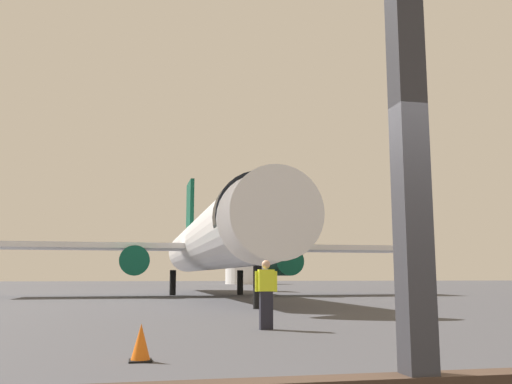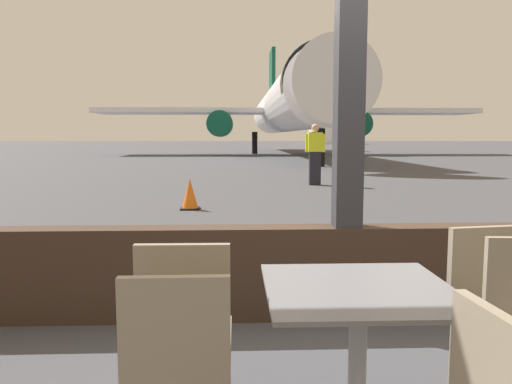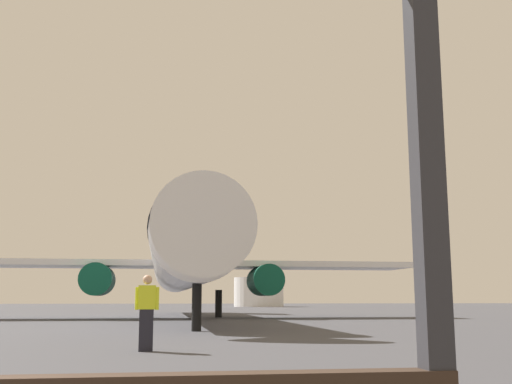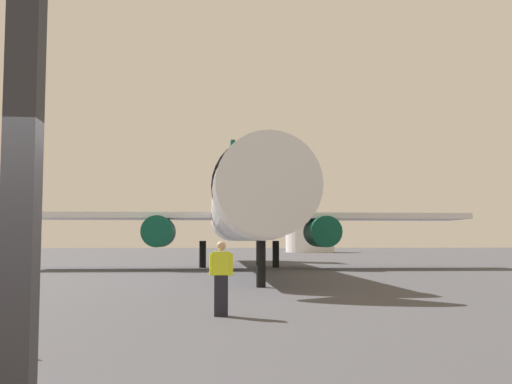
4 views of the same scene
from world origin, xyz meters
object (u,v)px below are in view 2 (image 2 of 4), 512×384
(cafe_chair_side_extra, at_px, (178,362))
(fuel_storage_tank, at_px, (329,132))
(dining_table, at_px, (358,354))
(airplane, at_px, (288,107))
(cafe_chair_aisle_left, at_px, (186,324))
(ground_crew_worker, at_px, (315,153))
(traffic_cone, at_px, (190,195))
(cafe_chair_aisle_right, at_px, (496,307))

(cafe_chair_side_extra, relative_size, fuel_storage_tank, 0.12)
(dining_table, distance_m, airplane, 36.23)
(cafe_chair_aisle_left, xyz_separation_m, ground_crew_worker, (2.49, 12.20, 0.35))
(cafe_chair_aisle_left, bearing_deg, traffic_cone, 94.98)
(airplane, bearing_deg, ground_crew_worker, -94.01)
(cafe_chair_side_extra, bearing_deg, ground_crew_worker, 78.76)
(cafe_chair_aisle_right, height_order, traffic_cone, cafe_chair_aisle_right)
(cafe_chair_aisle_left, height_order, cafe_chair_aisle_right, same)
(cafe_chair_aisle_right, bearing_deg, dining_table, -161.70)
(ground_crew_worker, bearing_deg, cafe_chair_side_extra, -101.24)
(fuel_storage_tank, bearing_deg, cafe_chair_aisle_right, -99.94)
(cafe_chair_aisle_left, distance_m, cafe_chair_side_extra, 0.32)
(cafe_chair_aisle_right, bearing_deg, fuel_storage_tank, 80.06)
(ground_crew_worker, xyz_separation_m, fuel_storage_tank, (15.00, 79.26, 1.26))
(cafe_chair_aisle_right, xyz_separation_m, traffic_cone, (-2.14, 7.25, -0.28))
(cafe_chair_aisle_right, xyz_separation_m, fuel_storage_tank, (16.00, 91.28, 1.60))
(cafe_chair_aisle_right, distance_m, airplane, 35.92)
(traffic_cone, bearing_deg, cafe_chair_aisle_right, -73.57)
(dining_table, bearing_deg, fuel_storage_tank, 79.64)
(cafe_chair_side_extra, relative_size, ground_crew_worker, 0.51)
(airplane, xyz_separation_m, ground_crew_worker, (-1.66, -23.66, -2.69))
(fuel_storage_tank, bearing_deg, ground_crew_worker, -100.72)
(dining_table, xyz_separation_m, airplane, (3.39, 35.93, 3.16))
(cafe_chair_aisle_left, xyz_separation_m, traffic_cone, (-0.65, 7.42, -0.28))
(dining_table, height_order, airplane, airplane)
(traffic_cone, bearing_deg, cafe_chair_aisle_left, -85.02)
(airplane, bearing_deg, dining_table, -95.40)
(cafe_chair_aisle_left, relative_size, ground_crew_worker, 0.54)
(dining_table, relative_size, cafe_chair_aisle_left, 0.86)
(dining_table, bearing_deg, airplane, 84.60)
(dining_table, height_order, cafe_chair_aisle_right, cafe_chair_aisle_right)
(traffic_cone, relative_size, fuel_storage_tank, 0.08)
(traffic_cone, bearing_deg, fuel_storage_tank, 77.82)
(ground_crew_worker, height_order, fuel_storage_tank, fuel_storage_tank)
(traffic_cone, bearing_deg, dining_table, -79.43)
(airplane, distance_m, fuel_storage_tank, 57.19)
(ground_crew_worker, distance_m, traffic_cone, 5.75)
(cafe_chair_side_extra, relative_size, airplane, 0.02)
(dining_table, relative_size, cafe_chair_aisle_right, 0.86)
(traffic_cone, bearing_deg, ground_crew_worker, 56.74)
(cafe_chair_side_extra, xyz_separation_m, fuel_storage_tank, (17.49, 91.77, 1.63))
(cafe_chair_side_extra, height_order, fuel_storage_tank, fuel_storage_tank)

